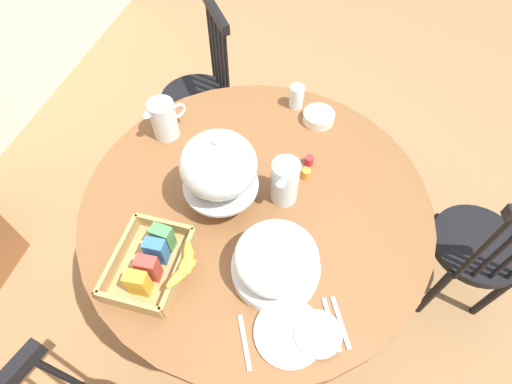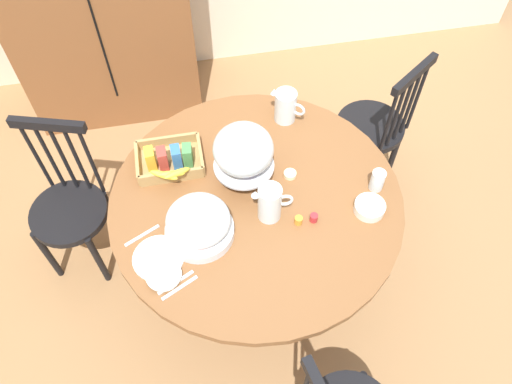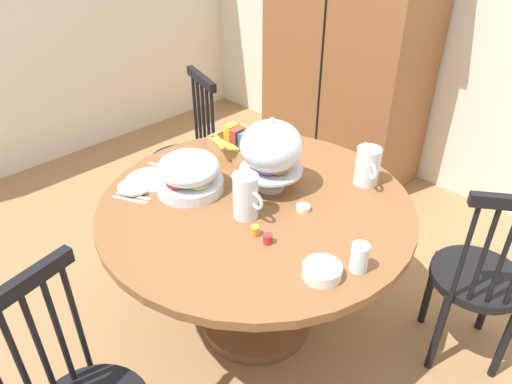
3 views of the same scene
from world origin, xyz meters
name	(u,v)px [view 3 (image 3 of 3)]	position (x,y,z in m)	size (l,w,h in m)	color
ground_plane	(272,317)	(0.00, 0.00, 0.00)	(10.00, 10.00, 0.00)	#997047
wall_back	(487,0)	(0.00, 1.83, 1.30)	(4.80, 0.06, 2.60)	silver
wooden_armoire	(348,40)	(-0.73, 1.50, 0.98)	(1.18, 0.60, 1.96)	brown
dining_table	(256,235)	(-0.04, -0.07, 0.56)	(1.36, 1.36, 0.74)	brown
windsor_chair_near_window	(479,281)	(0.77, 0.48, 0.45)	(0.46, 0.46, 0.97)	black
windsor_chair_by_cabinet	(186,160)	(-0.97, 0.24, 0.45)	(0.42, 0.42, 0.97)	black
pastry_stand_with_dome	(271,149)	(-0.07, 0.05, 0.94)	(0.28, 0.28, 0.34)	silver
fruit_platter_covered	(189,173)	(-0.32, -0.21, 0.83)	(0.30, 0.30, 0.18)	silver
orange_juice_pitcher	(246,198)	(0.00, -0.17, 0.83)	(0.19, 0.10, 0.19)	silver
milk_pitcher	(367,167)	(0.20, 0.39, 0.82)	(0.17, 0.14, 0.18)	silver
cereal_basket	(241,144)	(-0.41, 0.18, 0.79)	(0.32, 0.30, 0.12)	tan
china_plate_large	(150,180)	(-0.51, -0.30, 0.75)	(0.22, 0.22, 0.01)	white
china_plate_small	(135,186)	(-0.49, -0.39, 0.76)	(0.15, 0.15, 0.01)	white
cereal_bowl	(322,271)	(0.45, -0.23, 0.76)	(0.14, 0.14, 0.04)	white
drinking_glass	(359,258)	(0.52, -0.12, 0.80)	(0.06, 0.06, 0.11)	silver
butter_dish	(303,208)	(0.14, 0.02, 0.75)	(0.06, 0.06, 0.02)	beige
jam_jar_strawberry	(268,239)	(0.19, -0.24, 0.76)	(0.04, 0.04, 0.04)	#B7282D
jam_jar_apricot	(255,231)	(0.12, -0.24, 0.76)	(0.04, 0.04, 0.04)	orange
table_knife	(134,196)	(-0.45, -0.43, 0.74)	(0.17, 0.01, 0.01)	silver
dinner_fork	(130,200)	(-0.43, -0.45, 0.74)	(0.17, 0.01, 0.01)	silver
soup_spoon	(164,166)	(-0.57, -0.18, 0.74)	(0.17, 0.01, 0.01)	silver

